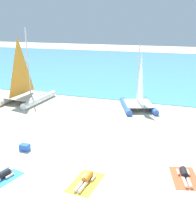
% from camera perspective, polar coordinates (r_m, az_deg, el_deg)
% --- Properties ---
extents(ground_plane, '(120.00, 120.00, 0.00)m').
position_cam_1_polar(ground_plane, '(21.10, 3.86, 0.45)').
color(ground_plane, beige).
extents(ocean_water, '(120.00, 40.00, 0.05)m').
position_cam_1_polar(ocean_water, '(42.79, 12.07, 9.40)').
color(ocean_water, '#4C9EB7').
rests_on(ocean_water, ground).
extents(sailboat_blue, '(3.68, 4.43, 4.95)m').
position_cam_1_polar(sailboat_blue, '(21.35, 8.56, 2.57)').
color(sailboat_blue, blue).
rests_on(sailboat_blue, ground).
extents(sailboat_white, '(3.17, 4.80, 6.11)m').
position_cam_1_polar(sailboat_white, '(23.85, -14.99, 4.26)').
color(sailboat_white, white).
rests_on(sailboat_white, ground).
extents(towel_left, '(1.49, 2.10, 0.01)m').
position_cam_1_polar(towel_left, '(12.86, -20.03, -13.25)').
color(towel_left, '#338CD8').
rests_on(towel_left, ground).
extents(sunbather_left, '(0.73, 1.56, 0.30)m').
position_cam_1_polar(sunbather_left, '(12.83, -19.86, -12.66)').
color(sunbather_left, black).
rests_on(sunbather_left, towel_left).
extents(towel_middle, '(1.21, 1.96, 0.01)m').
position_cam_1_polar(towel_middle, '(11.93, -2.67, -14.70)').
color(towel_middle, yellow).
rests_on(towel_middle, ground).
extents(sunbather_middle, '(0.57, 1.57, 0.30)m').
position_cam_1_polar(sunbather_middle, '(11.91, -2.54, -14.03)').
color(sunbather_middle, orange).
rests_on(sunbather_middle, towel_middle).
extents(towel_right, '(1.53, 2.11, 0.01)m').
position_cam_1_polar(towel_right, '(12.81, 17.85, -13.13)').
color(towel_right, '#EA5933').
rests_on(towel_right, ground).
extents(sunbather_right, '(0.76, 1.55, 0.30)m').
position_cam_1_polar(sunbather_right, '(12.81, 17.84, -12.49)').
color(sunbather_right, black).
rests_on(sunbather_right, towel_right).
extents(cooler_box, '(0.50, 0.36, 0.36)m').
position_cam_1_polar(cooler_box, '(15.01, -15.24, -7.23)').
color(cooler_box, blue).
rests_on(cooler_box, ground).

